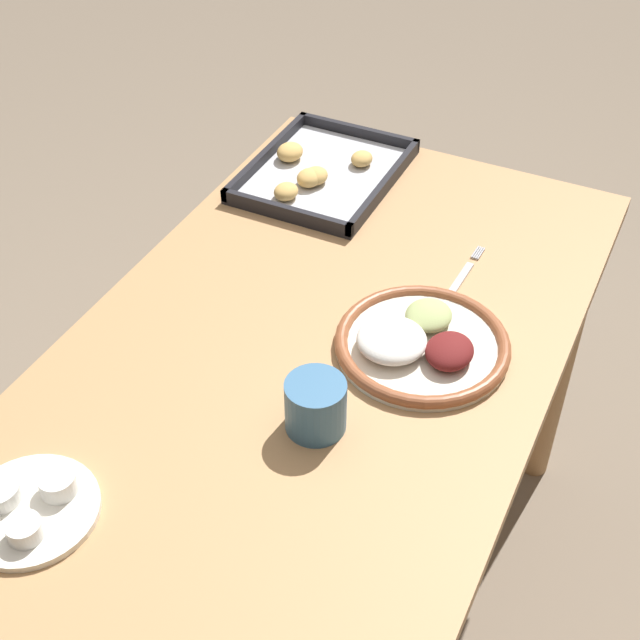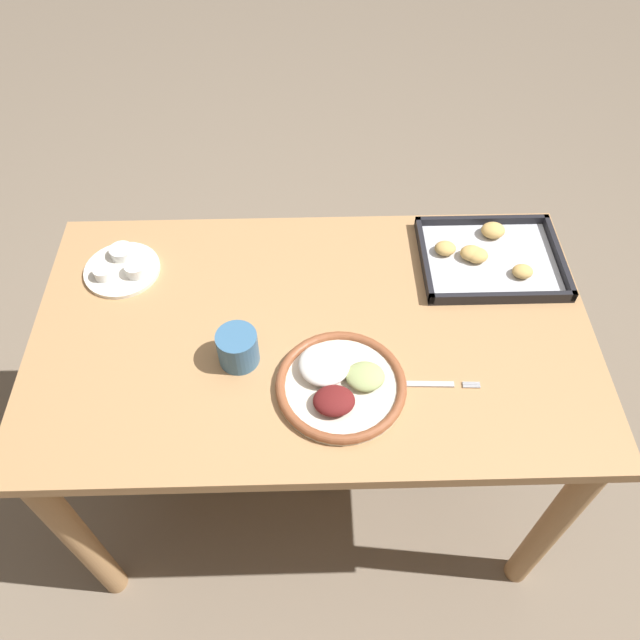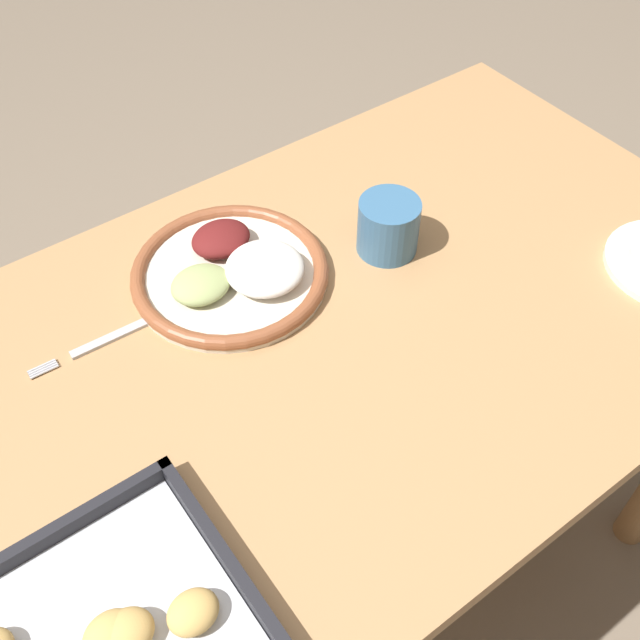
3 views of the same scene
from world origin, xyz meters
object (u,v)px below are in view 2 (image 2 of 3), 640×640
at_px(saucer_plate, 122,267).
at_px(drinking_cup, 238,348).
at_px(dinner_plate, 339,383).
at_px(fork, 420,384).
at_px(baking_tray, 488,257).

xyz_separation_m(saucer_plate, drinking_cup, (0.28, -0.26, 0.03)).
distance_m(saucer_plate, drinking_cup, 0.38).
bearing_deg(dinner_plate, saucer_plate, 145.92).
distance_m(fork, saucer_plate, 0.73).
bearing_deg(fork, baking_tray, 61.53).
xyz_separation_m(saucer_plate, baking_tray, (0.85, 0.01, -0.00)).
bearing_deg(saucer_plate, dinner_plate, -34.08).
bearing_deg(baking_tray, dinner_plate, -136.92).
xyz_separation_m(fork, saucer_plate, (-0.65, 0.33, 0.01)).
bearing_deg(drinking_cup, saucer_plate, 137.94).
relative_size(dinner_plate, baking_tray, 0.80).
bearing_deg(dinner_plate, drinking_cup, 160.14).
xyz_separation_m(dinner_plate, saucer_plate, (-0.49, 0.33, -0.00)).
distance_m(fork, drinking_cup, 0.37).
height_order(saucer_plate, drinking_cup, drinking_cup).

